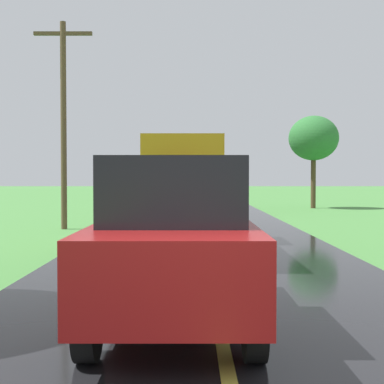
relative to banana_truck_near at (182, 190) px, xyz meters
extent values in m
cube|color=#2D2D30|center=(0.01, -0.87, -0.79)|extent=(0.90, 5.51, 0.24)
cube|color=brown|center=(0.01, -0.87, -0.59)|extent=(2.30, 5.80, 0.20)
cube|color=gold|center=(0.01, 1.08, 0.46)|extent=(2.10, 1.90, 1.90)
cube|color=black|center=(0.01, 2.03, 0.80)|extent=(1.79, 0.02, 0.76)
cube|color=#232328|center=(-1.10, -1.85, 0.06)|extent=(0.08, 3.85, 1.10)
cube|color=#232328|center=(1.12, -1.85, 0.06)|extent=(0.08, 3.85, 1.10)
cube|color=#232328|center=(0.01, -3.73, 0.06)|extent=(2.30, 0.08, 1.10)
cube|color=#232328|center=(0.01, 0.04, 0.06)|extent=(2.30, 0.08, 1.10)
cylinder|color=black|center=(-1.04, 0.93, -0.89)|extent=(0.28, 1.00, 1.00)
cylinder|color=black|center=(1.06, 0.93, -0.89)|extent=(0.28, 1.00, 1.00)
cylinder|color=black|center=(-1.04, -2.47, -0.89)|extent=(0.28, 1.00, 1.00)
cylinder|color=black|center=(1.06, -2.47, -0.89)|extent=(0.28, 1.00, 1.00)
ellipsoid|color=#B1C529|center=(-0.79, -3.02, 0.01)|extent=(0.41, 0.53, 0.52)
ellipsoid|color=#A0CC1E|center=(-0.87, -0.40, -0.31)|extent=(0.46, 0.48, 0.39)
ellipsoid|color=#9EBD2F|center=(-0.07, -2.44, -0.33)|extent=(0.40, 0.43, 0.44)
ellipsoid|color=#9EC023|center=(0.30, -2.08, -0.01)|extent=(0.56, 0.71, 0.49)
ellipsoid|color=#9EC51B|center=(-0.83, -1.74, -0.02)|extent=(0.52, 0.64, 0.44)
ellipsoid|color=#AFCB31|center=(0.39, -2.08, -0.33)|extent=(0.52, 0.64, 0.38)
ellipsoid|color=#9BC42A|center=(0.26, -2.83, -0.02)|extent=(0.43, 0.44, 0.50)
ellipsoid|color=#A0C92B|center=(-0.67, -1.57, -0.33)|extent=(0.51, 0.64, 0.41)
ellipsoid|color=#A2CC26|center=(0.61, -0.78, 0.36)|extent=(0.42, 0.49, 0.45)
cube|color=#2D2D30|center=(0.19, 13.93, -0.79)|extent=(0.90, 5.51, 0.24)
cube|color=brown|center=(0.19, 13.93, -0.59)|extent=(2.30, 5.80, 0.20)
cube|color=silver|center=(0.19, 15.88, 0.46)|extent=(2.10, 1.90, 1.90)
cube|color=black|center=(0.19, 16.84, 0.80)|extent=(1.78, 0.02, 0.76)
cube|color=maroon|center=(-0.92, 12.96, 0.06)|extent=(0.08, 3.85, 1.10)
cube|color=maroon|center=(1.30, 12.96, 0.06)|extent=(0.08, 3.85, 1.10)
cube|color=maroon|center=(0.19, 11.07, 0.06)|extent=(2.30, 0.08, 1.10)
cube|color=maroon|center=(0.19, 14.84, 0.06)|extent=(2.30, 0.08, 1.10)
cylinder|color=black|center=(-0.86, 15.73, -0.89)|extent=(0.28, 1.00, 1.00)
cylinder|color=black|center=(1.24, 15.73, -0.89)|extent=(0.28, 1.00, 1.00)
cylinder|color=black|center=(-0.86, 12.34, -0.89)|extent=(0.28, 1.00, 1.00)
cylinder|color=black|center=(1.24, 12.34, -0.89)|extent=(0.28, 1.00, 1.00)
ellipsoid|color=#9DC81F|center=(0.99, 12.72, 0.00)|extent=(0.58, 0.66, 0.39)
ellipsoid|color=#A3BE2C|center=(-0.68, 11.52, 0.03)|extent=(0.46, 0.57, 0.51)
ellipsoid|color=#9FCC1F|center=(-0.28, 13.89, 0.01)|extent=(0.51, 0.65, 0.37)
ellipsoid|color=#A3C11B|center=(-0.62, 12.78, 0.04)|extent=(0.42, 0.39, 0.49)
ellipsoid|color=#A1CA26|center=(-0.01, 12.17, -0.28)|extent=(0.53, 0.55, 0.46)
ellipsoid|color=#B0C520|center=(0.62, 13.10, -0.30)|extent=(0.45, 0.49, 0.42)
ellipsoid|color=#AAC024|center=(0.37, 13.68, 0.04)|extent=(0.43, 0.49, 0.46)
ellipsoid|color=#AABE24|center=(-0.64, 13.69, -0.31)|extent=(0.59, 0.68, 0.48)
ellipsoid|color=#B3C633|center=(0.28, 13.58, 0.02)|extent=(0.53, 0.62, 0.40)
ellipsoid|color=#B0CB23|center=(-0.11, 13.72, -0.03)|extent=(0.57, 0.53, 0.44)
ellipsoid|color=#AEC423|center=(-0.43, 13.85, -0.34)|extent=(0.50, 0.64, 0.39)
ellipsoid|color=#AACF24|center=(0.79, 14.09, -0.01)|extent=(0.47, 0.47, 0.46)
ellipsoid|color=#A6CB31|center=(0.33, 14.15, 0.33)|extent=(0.57, 0.72, 0.52)
cylinder|color=brown|center=(-4.14, 5.07, 2.07)|extent=(0.20, 0.20, 7.07)
cube|color=brown|center=(-4.14, 5.07, 5.21)|extent=(1.98, 0.12, 0.12)
cylinder|color=#4C3823|center=(7.21, 17.25, -0.03)|extent=(0.28, 0.28, 2.88)
ellipsoid|color=#2D7033|center=(7.21, 17.25, 2.55)|extent=(2.83, 2.83, 2.55)
cube|color=maroon|center=(0.06, -6.95, -0.57)|extent=(1.70, 4.10, 0.80)
cube|color=black|center=(0.06, -7.15, 0.18)|extent=(1.44, 2.05, 0.70)
cylinder|color=black|center=(-0.71, -5.68, -1.07)|extent=(0.20, 0.64, 0.64)
cylinder|color=black|center=(0.83, -5.68, -1.07)|extent=(0.20, 0.64, 0.64)
cylinder|color=black|center=(-0.71, -8.22, -1.07)|extent=(0.20, 0.64, 0.64)
cylinder|color=black|center=(0.83, -8.22, -1.07)|extent=(0.20, 0.64, 0.64)
camera|label=1|loc=(0.25, -13.08, 0.33)|focal=49.59mm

